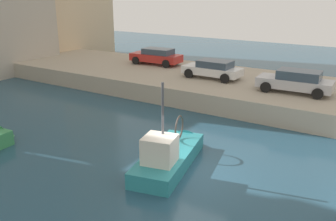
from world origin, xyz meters
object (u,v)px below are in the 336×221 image
parked_car_silver (296,81)px  parked_car_red (156,56)px  fishing_boat_teal (171,160)px  parked_car_white (213,69)px

parked_car_silver → parked_car_red: bearing=76.9°
parked_car_red → parked_car_silver: size_ratio=0.98×
fishing_boat_teal → parked_car_silver: fishing_boat_teal is taller
parked_car_red → parked_car_silver: (-2.77, -11.93, 0.01)m
fishing_boat_teal → parked_car_white: 11.39m
parked_car_silver → parked_car_white: size_ratio=1.08×
parked_car_red → parked_car_silver: parked_car_silver is taller
fishing_boat_teal → parked_car_red: size_ratio=1.36×
fishing_boat_teal → parked_car_red: fishing_boat_teal is taller
parked_car_silver → parked_car_white: bearing=82.4°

